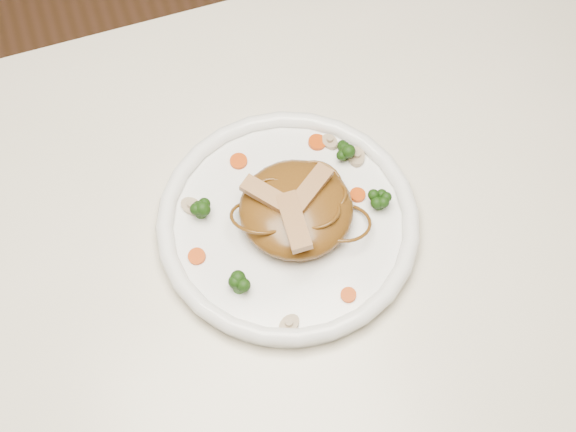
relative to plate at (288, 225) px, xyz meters
name	(u,v)px	position (x,y,z in m)	size (l,w,h in m)	color
table	(254,309)	(-0.06, -0.04, -0.11)	(1.20, 0.80, 0.75)	#F2E5CD
plate	(288,225)	(0.00, 0.00, 0.00)	(0.29, 0.29, 0.02)	white
noodle_mound	(296,209)	(0.01, 0.00, 0.03)	(0.13, 0.13, 0.04)	brown
chicken_a	(311,188)	(0.03, 0.01, 0.05)	(0.06, 0.02, 0.01)	tan
chicken_b	(267,195)	(-0.02, 0.02, 0.05)	(0.06, 0.02, 0.01)	tan
chicken_c	(294,222)	(0.00, -0.03, 0.05)	(0.07, 0.02, 0.01)	tan
broccoli_0	(344,149)	(0.09, 0.06, 0.02)	(0.03, 0.03, 0.03)	#16380B
broccoli_1	(200,207)	(-0.09, 0.04, 0.02)	(0.03, 0.03, 0.03)	#16380B
broccoli_2	(239,283)	(-0.08, -0.06, 0.02)	(0.02, 0.02, 0.03)	#16380B
broccoli_3	(380,199)	(0.10, -0.01, 0.02)	(0.03, 0.03, 0.03)	#16380B
carrot_0	(317,142)	(0.07, 0.09, 0.01)	(0.02, 0.02, 0.01)	#B63606
carrot_1	(197,256)	(-0.11, -0.01, 0.01)	(0.02, 0.02, 0.01)	#B63606
carrot_2	(358,195)	(0.09, 0.01, 0.01)	(0.02, 0.02, 0.01)	#B63606
carrot_3	(239,161)	(-0.03, 0.09, 0.01)	(0.02, 0.02, 0.01)	#B63606
carrot_4	(348,295)	(0.03, -0.11, 0.01)	(0.02, 0.02, 0.01)	#B63606
mushroom_0	(289,325)	(-0.04, -0.12, 0.01)	(0.03, 0.03, 0.01)	#C3B492
mushroom_1	(357,157)	(0.10, 0.05, 0.01)	(0.03, 0.03, 0.01)	#C3B492
mushroom_2	(192,206)	(-0.10, 0.05, 0.01)	(0.03, 0.03, 0.01)	#C3B492
mushroom_3	(330,142)	(0.08, 0.08, 0.01)	(0.02, 0.02, 0.01)	#C3B492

